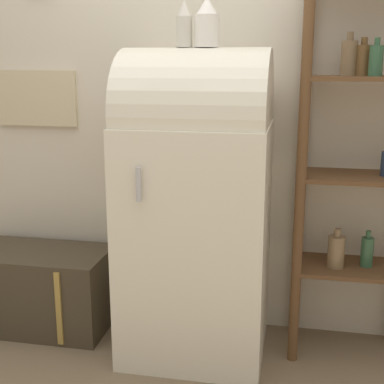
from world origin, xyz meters
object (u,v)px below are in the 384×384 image
(refrigerator, at_px, (196,201))
(suitcase_trunk, at_px, (39,289))
(vase_left, at_px, (184,25))
(vase_center, at_px, (207,24))

(refrigerator, xyz_separation_m, suitcase_trunk, (-0.91, 0.06, -0.57))
(vase_left, xyz_separation_m, vase_center, (0.11, 0.00, 0.00))
(refrigerator, height_order, suitcase_trunk, refrigerator)
(suitcase_trunk, relative_size, vase_left, 3.72)
(suitcase_trunk, height_order, vase_left, vase_left)
(suitcase_trunk, xyz_separation_m, vase_center, (0.96, -0.06, 1.41))
(suitcase_trunk, bearing_deg, refrigerator, -3.99)
(refrigerator, distance_m, vase_center, 0.84)
(vase_center, bearing_deg, suitcase_trunk, 176.67)
(refrigerator, relative_size, vase_center, 6.91)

